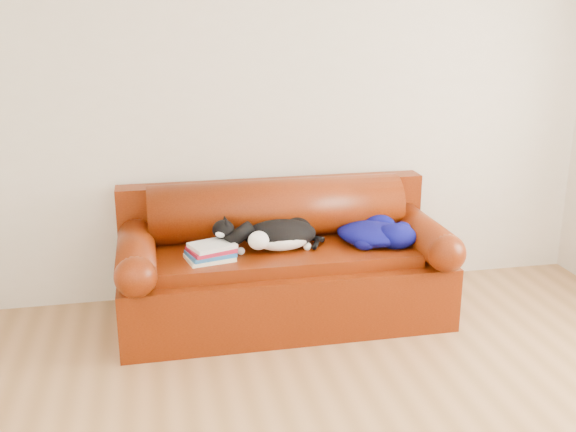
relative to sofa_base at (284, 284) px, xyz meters
name	(u,v)px	position (x,y,z in m)	size (l,w,h in m)	color
room_shell	(413,89)	(0.23, -1.48, 1.43)	(4.52, 4.02, 2.61)	beige
sofa_base	(284,284)	(0.00, 0.00, 0.00)	(2.10, 0.90, 0.50)	#3B0E02
sofa_back	(276,229)	(0.00, 0.24, 0.30)	(2.10, 1.01, 0.88)	#3B0E02
book_stack	(211,252)	(-0.48, -0.14, 0.31)	(0.32, 0.27, 0.10)	white
cat	(280,236)	(-0.03, -0.05, 0.35)	(0.67, 0.42, 0.24)	black
blanket	(375,232)	(0.60, -0.05, 0.33)	(0.55, 0.55, 0.16)	#0A024B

